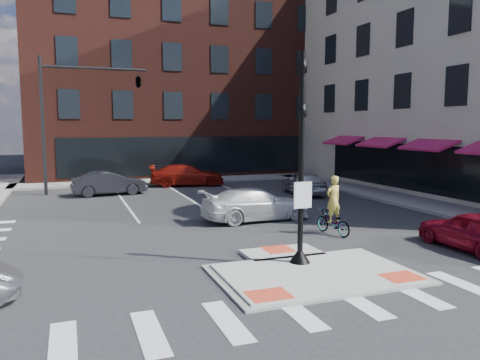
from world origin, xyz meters
name	(u,v)px	position (x,y,z in m)	size (l,w,h in m)	color
ground	(306,270)	(0.00, 0.00, 0.00)	(120.00, 120.00, 0.00)	#28282B
refuge_island	(311,271)	(0.00, -0.26, 0.05)	(5.40, 4.65, 0.13)	gray
sidewalk_e	(393,197)	(10.80, 10.00, 0.07)	(3.00, 24.00, 0.15)	gray
sidewalk_n	(201,179)	(3.00, 22.00, 0.07)	(26.00, 3.00, 0.15)	gray
building_n	(171,84)	(3.00, 31.99, 7.80)	(24.40, 18.40, 15.50)	#4C1F17
building_far_left	(85,118)	(-4.00, 52.00, 5.00)	(10.00, 12.00, 10.00)	slate
building_far_right	(181,111)	(9.00, 54.00, 6.00)	(12.00, 12.00, 12.00)	brown
signal_pole	(301,186)	(0.00, 0.40, 2.36)	(0.60, 0.60, 5.98)	black
mast_arm_signal	(114,89)	(-3.47, 18.00, 6.21)	(6.10, 2.24, 8.00)	black
red_sedan	(474,231)	(6.11, 0.00, 0.65)	(1.55, 3.84, 1.31)	maroon
white_pickup	(256,204)	(1.30, 7.00, 0.69)	(1.93, 4.75, 1.38)	silver
bg_car_dark	(109,183)	(-4.02, 16.76, 0.70)	(1.47, 4.23, 1.39)	#28272D
bg_car_silver	(304,183)	(6.76, 13.00, 0.69)	(1.63, 4.06, 1.38)	#B3B4BB
bg_car_red	(187,175)	(1.27, 19.29, 0.72)	(2.01, 4.96, 1.44)	maroon
cyclist	(333,215)	(3.00, 3.54, 0.74)	(0.93, 1.83, 2.21)	#3F3F44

